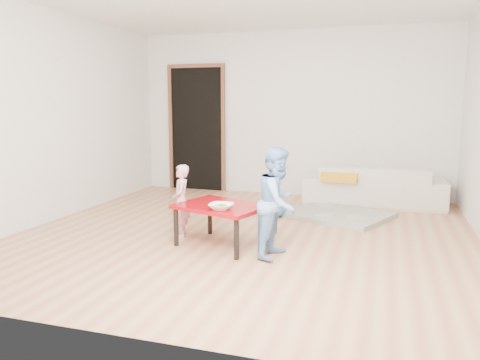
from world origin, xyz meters
The scene contains 13 objects.
floor centered at (0.00, 0.00, 0.00)m, with size 5.00×5.00×0.01m, color #AE6C4A.
back_wall centered at (0.00, 2.50, 1.30)m, with size 5.00×0.02×2.60m, color silver.
left_wall centered at (-2.50, 0.00, 1.30)m, with size 0.02×5.00×2.60m, color silver.
doorway centered at (-1.60, 2.48, 1.02)m, with size 1.02×0.08×2.11m, color brown, non-canonical shape.
sofa centered at (1.33, 2.05, 0.29)m, with size 1.97×0.77×0.58m, color beige.
cushion centered at (0.88, 1.78, 0.44)m, with size 0.49×0.44×0.13m, color orange.
red_table centered at (-0.11, -0.49, 0.22)m, with size 0.87×0.65×0.43m, color #95080D, non-canonical shape.
bowl centered at (-0.03, -0.71, 0.46)m, with size 0.24×0.24×0.06m, color white.
broccoli centered at (-0.03, -0.71, 0.46)m, with size 0.12×0.12×0.06m, color #2D5919, non-canonical shape.
child_pink centered at (-0.65, -0.30, 0.40)m, with size 0.29×0.19×0.80m, color #EA6A7D.
child_blue centered at (0.52, -0.65, 0.53)m, with size 0.51×0.40×1.06m, color #5C90D6.
basin centered at (0.08, 0.89, 0.06)m, with size 0.39×0.39×0.12m, color #3165BC.
blanket centered at (0.92, 1.15, 0.03)m, with size 1.22×1.02×0.06m, color #A7A393, non-canonical shape.
Camera 1 is at (1.47, -4.91, 1.45)m, focal length 35.00 mm.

